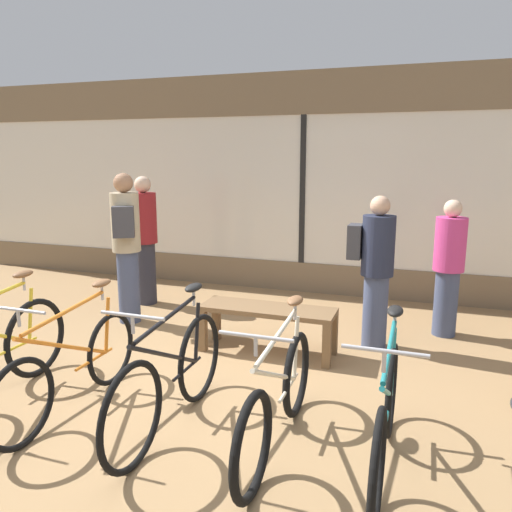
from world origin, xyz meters
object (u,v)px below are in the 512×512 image
object	(u,v)px
bicycle_left	(73,367)
bicycle_center	(171,378)
customer_near_bench	(126,243)
display_bench	(268,316)
customer_near_rack	(375,267)
bicycle_far_right	(386,417)
bicycle_right	(278,399)
customer_by_window	(145,238)
customer_mid_floor	(449,266)

from	to	relation	value
bicycle_left	bicycle_center	bearing A→B (deg)	1.21
bicycle_left	customer_near_bench	bearing A→B (deg)	111.56
display_bench	customer_near_rack	bearing A→B (deg)	27.75
bicycle_center	bicycle_far_right	world-z (taller)	bicycle_center
bicycle_right	display_bench	xyz separation A→B (m)	(-0.60, 1.63, 0.03)
customer_near_rack	customer_by_window	xyz separation A→B (m)	(-3.15, 0.61, 0.05)
customer_near_bench	bicycle_center	bearing A→B (deg)	-50.16
bicycle_right	bicycle_far_right	size ratio (longest dim) A/B	1.02
bicycle_right	customer_by_window	world-z (taller)	customer_by_window
bicycle_left	display_bench	distance (m)	2.00
bicycle_left	bicycle_right	xyz separation A→B (m)	(1.71, 0.02, -0.00)
bicycle_left	bicycle_right	size ratio (longest dim) A/B	1.00
customer_near_rack	customer_near_bench	distance (m)	2.94
customer_mid_floor	customer_near_bench	distance (m)	3.77
bicycle_right	customer_near_bench	distance (m)	3.28
bicycle_center	customer_near_rack	distance (m)	2.55
bicycle_right	bicycle_far_right	world-z (taller)	bicycle_far_right
customer_near_rack	customer_near_bench	bearing A→B (deg)	-176.91
customer_near_rack	bicycle_right	bearing A→B (deg)	-100.83
customer_mid_floor	customer_near_bench	bearing A→B (deg)	-167.79
bicycle_center	bicycle_far_right	xyz separation A→B (m)	(1.57, -0.02, -0.02)
bicycle_left	display_bench	world-z (taller)	bicycle_left
display_bench	customer_near_rack	xyz separation A→B (m)	(1.02, 0.53, 0.47)
bicycle_center	customer_by_window	xyz separation A→B (m)	(-1.90, 2.78, 0.52)
customer_mid_floor	bicycle_right	bearing A→B (deg)	-112.46
bicycle_center	display_bench	world-z (taller)	bicycle_center
bicycle_far_right	customer_mid_floor	xyz separation A→B (m)	(0.43, 2.83, 0.43)
bicycle_far_right	customer_by_window	size ratio (longest dim) A/B	0.96
bicycle_right	customer_by_window	size ratio (longest dim) A/B	0.98
customer_by_window	customer_mid_floor	bearing A→B (deg)	0.42
bicycle_center	display_bench	distance (m)	1.66
customer_near_rack	customer_near_bench	world-z (taller)	customer_near_bench
bicycle_center	customer_by_window	world-z (taller)	customer_by_window
bicycle_right	bicycle_far_right	xyz separation A→B (m)	(0.73, -0.03, 0.02)
customer_by_window	bicycle_left	bearing A→B (deg)	-70.03
customer_near_bench	bicycle_left	bearing A→B (deg)	-68.44
bicycle_center	customer_mid_floor	world-z (taller)	customer_mid_floor
bicycle_center	customer_by_window	bearing A→B (deg)	124.26
bicycle_center	bicycle_far_right	distance (m)	1.57
bicycle_far_right	customer_mid_floor	world-z (taller)	customer_mid_floor
bicycle_right	bicycle_left	bearing A→B (deg)	-179.27
bicycle_far_right	customer_near_bench	world-z (taller)	customer_near_bench
bicycle_center	bicycle_right	xyz separation A→B (m)	(0.84, 0.00, -0.03)
customer_by_window	customer_near_bench	distance (m)	0.80
bicycle_left	customer_near_rack	size ratio (longest dim) A/B	1.06
bicycle_right	customer_near_rack	size ratio (longest dim) A/B	1.05
display_bench	customer_mid_floor	world-z (taller)	customer_mid_floor
display_bench	customer_mid_floor	xyz separation A→B (m)	(1.76, 1.17, 0.41)
customer_mid_floor	customer_near_rack	bearing A→B (deg)	-139.46
customer_near_rack	display_bench	bearing A→B (deg)	-152.25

